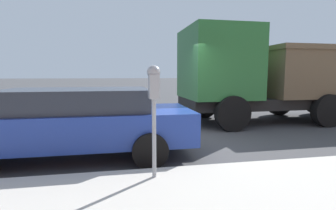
# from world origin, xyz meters

# --- Properties ---
(ground_plane) EXTENTS (220.00, 220.00, 0.00)m
(ground_plane) POSITION_xyz_m (0.00, 0.00, 0.00)
(ground_plane) COLOR #424244
(parking_meter) EXTENTS (0.21, 0.19, 1.62)m
(parking_meter) POSITION_xyz_m (-2.56, 0.65, 1.40)
(parking_meter) COLOR gray
(parking_meter) RESTS_ON sidewalk
(car_blue) EXTENTS (2.06, 4.86, 1.37)m
(car_blue) POSITION_xyz_m (-0.87, 2.08, 0.74)
(car_blue) COLOR navy
(car_blue) RESTS_ON ground_plane
(dump_truck) EXTENTS (2.87, 7.22, 3.15)m
(dump_truck) POSITION_xyz_m (2.11, -4.50, 1.62)
(dump_truck) COLOR black
(dump_truck) RESTS_ON ground_plane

